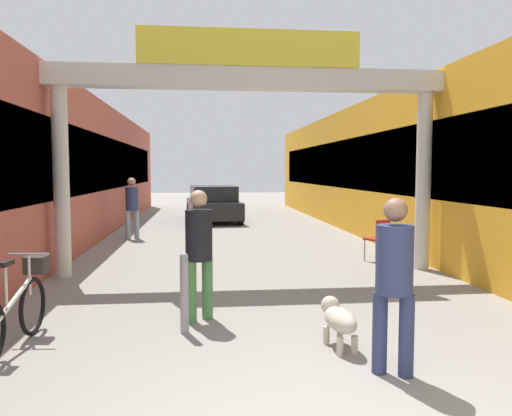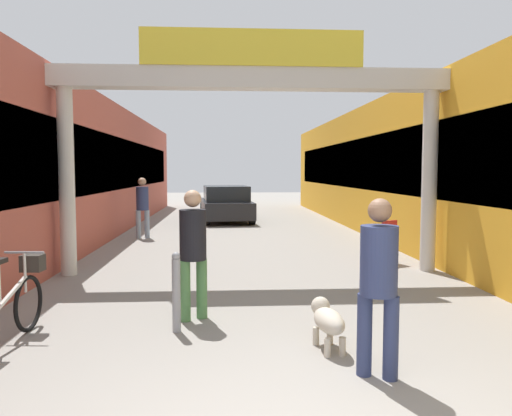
# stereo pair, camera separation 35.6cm
# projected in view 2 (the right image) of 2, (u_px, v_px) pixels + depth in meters

# --- Properties ---
(storefront_left) EXTENTS (3.00, 26.00, 3.83)m
(storefront_left) POSITION_uv_depth(u_px,v_px,m) (56.00, 170.00, 13.54)
(storefront_left) COLOR #B25142
(storefront_left) RESTS_ON ground_plane
(storefront_right) EXTENTS (3.00, 26.00, 3.83)m
(storefront_right) POSITION_uv_depth(u_px,v_px,m) (422.00, 170.00, 14.17)
(storefront_right) COLOR gold
(storefront_right) RESTS_ON ground_plane
(arcade_sign_gateway) EXTENTS (7.40, 0.47, 4.39)m
(arcade_sign_gateway) POSITION_uv_depth(u_px,v_px,m) (252.00, 103.00, 9.05)
(arcade_sign_gateway) COLOR beige
(arcade_sign_gateway) RESTS_ON ground_plane
(pedestrian_with_dog) EXTENTS (0.46, 0.46, 1.66)m
(pedestrian_with_dog) POSITION_uv_depth(u_px,v_px,m) (379.00, 276.00, 4.54)
(pedestrian_with_dog) COLOR navy
(pedestrian_with_dog) RESTS_ON ground_plane
(pedestrian_companion) EXTENTS (0.47, 0.47, 1.66)m
(pedestrian_companion) POSITION_uv_depth(u_px,v_px,m) (193.00, 246.00, 6.32)
(pedestrian_companion) COLOR #4C7F47
(pedestrian_companion) RESTS_ON ground_plane
(pedestrian_carrying_crate) EXTENTS (0.43, 0.43, 1.70)m
(pedestrian_carrying_crate) POSITION_uv_depth(u_px,v_px,m) (142.00, 204.00, 13.95)
(pedestrian_carrying_crate) COLOR #8C9EB2
(pedestrian_carrying_crate) RESTS_ON ground_plane
(dog_on_leash) EXTENTS (0.35, 0.71, 0.51)m
(dog_on_leash) POSITION_uv_depth(u_px,v_px,m) (327.00, 320.00, 5.32)
(dog_on_leash) COLOR beige
(dog_on_leash) RESTS_ON ground_plane
(bicycle_silver_second) EXTENTS (0.46, 1.69, 0.98)m
(bicycle_silver_second) POSITION_uv_depth(u_px,v_px,m) (11.00, 304.00, 5.49)
(bicycle_silver_second) COLOR black
(bicycle_silver_second) RESTS_ON ground_plane
(bollard_post_metal) EXTENTS (0.10, 0.10, 0.95)m
(bollard_post_metal) POSITION_uv_depth(u_px,v_px,m) (176.00, 291.00, 5.86)
(bollard_post_metal) COLOR gray
(bollard_post_metal) RESTS_ON ground_plane
(cafe_chair_red_nearer) EXTENTS (0.54, 0.54, 0.89)m
(cafe_chair_red_nearer) POSITION_uv_depth(u_px,v_px,m) (386.00, 237.00, 10.24)
(cafe_chair_red_nearer) COLOR gray
(cafe_chair_red_nearer) RESTS_ON ground_plane
(parked_car_black) EXTENTS (2.09, 4.14, 1.33)m
(parked_car_black) POSITION_uv_depth(u_px,v_px,m) (226.00, 204.00, 18.74)
(parked_car_black) COLOR black
(parked_car_black) RESTS_ON ground_plane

